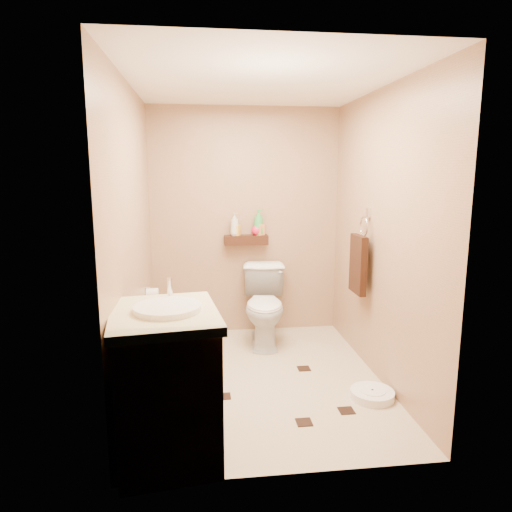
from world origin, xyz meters
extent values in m
plane|color=tan|center=(0.00, 0.00, 0.00)|extent=(2.50, 2.50, 0.00)
cube|color=#A5795E|center=(0.00, 1.25, 1.20)|extent=(2.00, 0.04, 2.40)
cube|color=#A5795E|center=(0.00, -1.25, 1.20)|extent=(2.00, 0.04, 2.40)
cube|color=#A5795E|center=(-1.00, 0.00, 1.20)|extent=(0.04, 2.50, 2.40)
cube|color=#A5795E|center=(1.00, 0.00, 1.20)|extent=(0.04, 2.50, 2.40)
cube|color=white|center=(0.00, 0.00, 2.40)|extent=(2.00, 2.50, 0.02)
cube|color=#381A0F|center=(0.00, 1.17, 1.02)|extent=(0.46, 0.14, 0.10)
cube|color=black|center=(-0.32, -0.27, 0.00)|extent=(0.11, 0.11, 0.01)
cube|color=black|center=(0.41, 0.15, 0.00)|extent=(0.11, 0.11, 0.01)
cube|color=black|center=(0.22, -0.72, 0.00)|extent=(0.11, 0.11, 0.01)
cube|color=black|center=(-0.57, 0.46, 0.00)|extent=(0.11, 0.11, 0.01)
cube|color=black|center=(0.56, -0.60, 0.00)|extent=(0.11, 0.11, 0.01)
cube|color=black|center=(0.06, 0.61, 0.00)|extent=(0.11, 0.11, 0.01)
imported|color=white|center=(0.16, 0.83, 0.39)|extent=(0.51, 0.81, 0.78)
cube|color=brown|center=(-0.70, -0.95, 0.43)|extent=(0.66, 0.78, 0.87)
cube|color=beige|center=(-0.70, -0.95, 0.89)|extent=(0.71, 0.83, 0.06)
cylinder|color=white|center=(-0.68, -0.95, 0.93)|extent=(0.40, 0.40, 0.06)
cylinder|color=silver|center=(-0.68, -0.71, 1.00)|extent=(0.03, 0.03, 0.13)
cylinder|color=white|center=(0.82, -0.44, 0.03)|extent=(0.38, 0.38, 0.06)
cylinder|color=white|center=(0.82, -0.44, 0.07)|extent=(0.20, 0.20, 0.01)
cylinder|color=#186154|center=(-0.82, 1.07, 0.06)|extent=(0.10, 0.10, 0.11)
cylinder|color=white|center=(-0.82, 1.07, 0.26)|extent=(0.02, 0.02, 0.32)
sphere|color=white|center=(-0.82, 1.07, 0.41)|extent=(0.08, 0.08, 0.08)
cube|color=silver|center=(0.98, 0.25, 1.38)|extent=(0.03, 0.06, 0.08)
torus|color=silver|center=(0.95, 0.25, 1.26)|extent=(0.02, 0.19, 0.19)
cube|color=#361D10|center=(0.91, 0.25, 0.92)|extent=(0.06, 0.30, 0.52)
cylinder|color=white|center=(-0.94, 0.65, 0.60)|extent=(0.11, 0.11, 0.11)
cylinder|color=silver|center=(-0.98, 0.65, 0.66)|extent=(0.04, 0.02, 0.02)
imported|color=beige|center=(-0.12, 1.17, 1.19)|extent=(0.13, 0.13, 0.24)
imported|color=gold|center=(-0.10, 1.17, 1.15)|extent=(0.10, 0.10, 0.17)
imported|color=red|center=(0.11, 1.17, 1.14)|extent=(0.15, 0.15, 0.15)
imported|color=green|center=(0.13, 1.17, 1.21)|extent=(0.12, 0.12, 0.27)
imported|color=#E78E4D|center=(0.14, 1.17, 1.16)|extent=(0.11, 0.11, 0.18)
camera|label=1|loc=(-0.47, -3.58, 1.73)|focal=32.00mm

